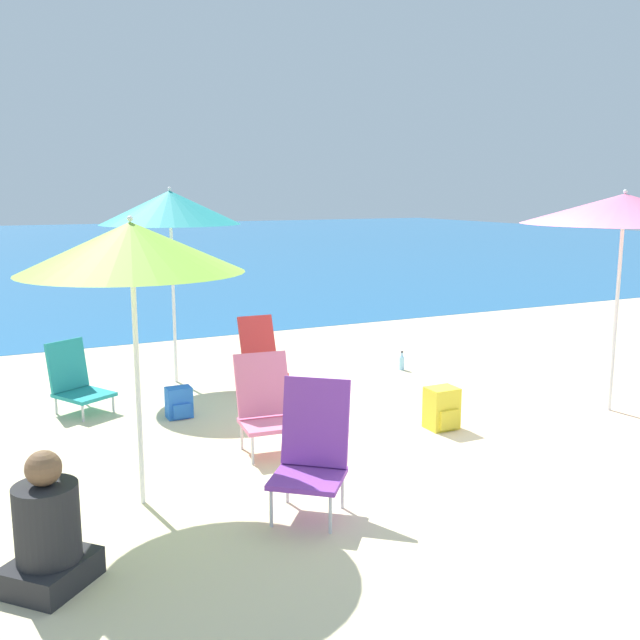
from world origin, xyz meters
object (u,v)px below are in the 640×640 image
object	(u,v)px
beach_umbrella_pink	(624,209)
beach_umbrella_lime	(131,248)
beach_umbrella_teal	(170,208)
beach_chair_pink	(266,403)
backpack_blue	(179,403)
beach_chair_purple	(312,447)
person_seated_near	(48,534)
beach_chair_teal	(76,380)
backpack_yellow	(442,408)
beach_chair_red	(261,355)
water_bottle	(402,363)

from	to	relation	value
beach_umbrella_pink	beach_umbrella_lime	bearing A→B (deg)	-178.51
beach_umbrella_teal	beach_chair_pink	bearing A→B (deg)	-87.17
beach_umbrella_teal	beach_chair_pink	xyz separation A→B (m)	(0.12, -2.52, -1.60)
beach_umbrella_teal	backpack_blue	bearing A→B (deg)	-103.52
beach_umbrella_teal	beach_chair_purple	size ratio (longest dim) A/B	2.46
person_seated_near	backpack_blue	bearing A→B (deg)	108.15
beach_chair_teal	backpack_yellow	size ratio (longest dim) A/B	1.82
backpack_blue	backpack_yellow	size ratio (longest dim) A/B	0.78
beach_chair_red	beach_chair_purple	bearing A→B (deg)	-102.40
beach_umbrella_teal	beach_chair_pink	world-z (taller)	beach_umbrella_teal
beach_umbrella_lime	water_bottle	distance (m)	4.80
beach_umbrella_teal	water_bottle	world-z (taller)	beach_umbrella_teal
beach_umbrella_pink	backpack_yellow	distance (m)	2.64
beach_umbrella_pink	beach_chair_pink	xyz separation A→B (m)	(-3.56, 0.49, -1.61)
beach_umbrella_lime	backpack_blue	world-z (taller)	beach_umbrella_lime
backpack_yellow	water_bottle	bearing A→B (deg)	67.16
beach_umbrella_lime	person_seated_near	size ratio (longest dim) A/B	2.55
beach_chair_purple	water_bottle	xyz separation A→B (m)	(2.70, 3.09, -0.37)
beach_chair_teal	water_bottle	size ratio (longest dim) A/B	3.01
beach_umbrella_lime	backpack_blue	bearing A→B (deg)	67.48
backpack_blue	person_seated_near	bearing A→B (deg)	-118.53
beach_chair_purple	backpack_yellow	world-z (taller)	beach_chair_purple
beach_umbrella_lime	beach_chair_red	xyz separation A→B (m)	(1.87, 2.47, -1.45)
beach_umbrella_lime	beach_chair_purple	bearing A→B (deg)	-30.97
person_seated_near	water_bottle	xyz separation A→B (m)	(4.45, 3.32, -0.22)
beach_chair_purple	person_seated_near	xyz separation A→B (m)	(-1.75, -0.24, -0.14)
beach_chair_purple	backpack_yellow	xyz separation A→B (m)	(1.84, 1.03, -0.27)
water_bottle	beach_umbrella_teal	bearing A→B (deg)	165.78
beach_chair_pink	water_bottle	size ratio (longest dim) A/B	3.45
beach_umbrella_pink	person_seated_near	size ratio (longest dim) A/B	2.77
beach_umbrella_lime	beach_chair_pink	distance (m)	1.95
beach_umbrella_pink	beach_chair_teal	xyz separation A→B (m)	(-4.88, 2.34, -1.71)
backpack_blue	water_bottle	world-z (taller)	backpack_blue
beach_chair_red	water_bottle	distance (m)	1.90
beach_umbrella_teal	beach_chair_purple	distance (m)	4.07
beach_chair_red	water_bottle	xyz separation A→B (m)	(1.88, -0.01, -0.28)
person_seated_near	beach_chair_red	bearing A→B (deg)	99.04
beach_umbrella_lime	beach_umbrella_teal	bearing A→B (deg)	71.19
person_seated_near	beach_chair_purple	bearing A→B (deg)	54.46
backpack_blue	backpack_yellow	distance (m)	2.55
beach_chair_teal	beach_chair_red	xyz separation A→B (m)	(2.00, 0.00, 0.06)
backpack_yellow	beach_chair_teal	bearing A→B (deg)	145.60
beach_umbrella_pink	beach_chair_teal	world-z (taller)	beach_umbrella_pink
beach_chair_pink	beach_chair_purple	distance (m)	1.25
beach_umbrella_pink	beach_chair_teal	bearing A→B (deg)	154.34
beach_chair_pink	person_seated_near	xyz separation A→B (m)	(-1.90, -1.48, -0.10)
beach_chair_red	beach_chair_teal	bearing A→B (deg)	-177.48
beach_umbrella_lime	backpack_yellow	xyz separation A→B (m)	(2.88, 0.41, -1.63)
beach_chair_purple	backpack_yellow	size ratio (longest dim) A/B	2.33
backpack_yellow	water_bottle	distance (m)	2.23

